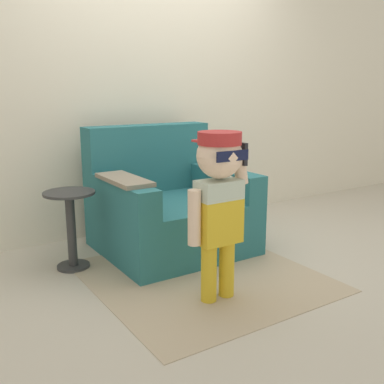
{
  "coord_description": "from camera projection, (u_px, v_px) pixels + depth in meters",
  "views": [
    {
      "loc": [
        -1.9,
        -2.88,
        1.23
      ],
      "look_at": [
        -0.31,
        -0.43,
        0.56
      ],
      "focal_mm": 42.0,
      "sensor_mm": 36.0,
      "label": 1
    }
  ],
  "objects": [
    {
      "name": "wall_back",
      "position": [
        152.0,
        81.0,
        3.92
      ],
      "size": [
        10.0,
        0.05,
        2.6
      ],
      "color": "beige",
      "rests_on": "ground_plane"
    },
    {
      "name": "ground_plane",
      "position": [
        196.0,
        244.0,
        3.63
      ],
      "size": [
        10.0,
        10.0,
        0.0
      ],
      "primitive_type": "plane",
      "color": "#BCB29E"
    },
    {
      "name": "person_child",
      "position": [
        219.0,
        190.0,
        2.55
      ],
      "size": [
        0.41,
        0.31,
        1.0
      ],
      "color": "gold",
      "rests_on": "ground_plane"
    },
    {
      "name": "armchair",
      "position": [
        167.0,
        207.0,
        3.51
      ],
      "size": [
        1.07,
        0.99,
        0.95
      ],
      "color": "#286B70",
      "rests_on": "ground_plane"
    },
    {
      "name": "rug",
      "position": [
        202.0,
        276.0,
        3.02
      ],
      "size": [
        1.41,
        1.47,
        0.01
      ],
      "color": "tan",
      "rests_on": "ground_plane"
    },
    {
      "name": "side_table",
      "position": [
        71.0,
        223.0,
        3.1
      ],
      "size": [
        0.35,
        0.35,
        0.55
      ],
      "color": "#333333",
      "rests_on": "ground_plane"
    }
  ]
}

